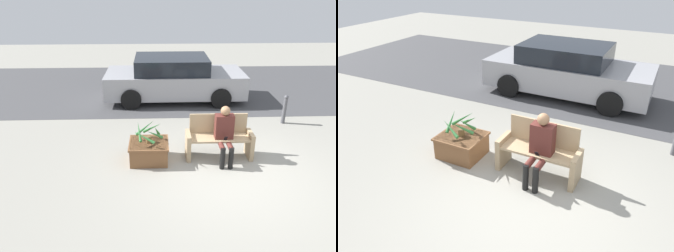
% 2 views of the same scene
% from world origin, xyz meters
% --- Properties ---
extents(ground_plane, '(30.00, 30.00, 0.00)m').
position_xyz_m(ground_plane, '(0.00, 0.00, 0.00)').
color(ground_plane, gray).
extents(road_surface, '(20.00, 6.00, 0.01)m').
position_xyz_m(road_surface, '(0.00, 6.04, 0.00)').
color(road_surface, '#424244').
rests_on(road_surface, ground_plane).
extents(bench, '(1.44, 0.49, 0.94)m').
position_xyz_m(bench, '(-0.17, 0.84, 0.43)').
color(bench, tan).
rests_on(bench, ground_plane).
extents(person_seated, '(0.39, 0.62, 1.22)m').
position_xyz_m(person_seated, '(-0.10, 0.65, 0.67)').
color(person_seated, '#51231E').
rests_on(person_seated, ground_plane).
extents(planter_box, '(0.84, 0.76, 0.43)m').
position_xyz_m(planter_box, '(-1.70, 0.70, 0.24)').
color(planter_box, brown).
rests_on(planter_box, ground_plane).
extents(potted_plant, '(0.63, 0.63, 0.47)m').
position_xyz_m(potted_plant, '(-1.70, 0.69, 0.66)').
color(potted_plant, brown).
rests_on(potted_plant, planter_box).
extents(parked_car, '(4.38, 1.98, 1.40)m').
position_xyz_m(parked_car, '(-0.95, 4.71, 0.69)').
color(parked_car, '#99999E').
rests_on(parked_car, ground_plane).
extents(bollard_post, '(0.11, 0.11, 0.80)m').
position_xyz_m(bollard_post, '(1.93, 2.60, 0.42)').
color(bollard_post, '#4C4C51').
rests_on(bollard_post, ground_plane).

